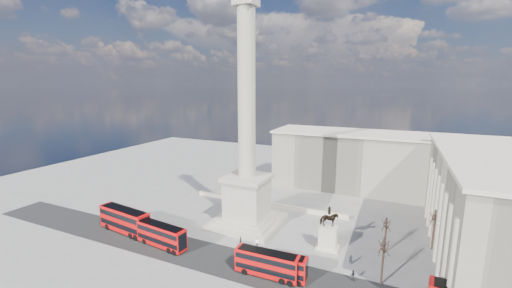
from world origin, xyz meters
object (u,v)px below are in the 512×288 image
object	(u,v)px
nelsons_column	(247,166)
red_bus_b	(276,265)
victorian_lamp	(257,254)
equestrian_statue	(328,234)
pedestrian_walking	(351,260)
pedestrian_crossing	(241,241)
pedestrian_standing	(353,275)
red_bus_a	(162,235)
red_bus_e	(125,220)
red_bus_c	(267,263)

from	to	relation	value
nelsons_column	red_bus_b	size ratio (longest dim) A/B	4.99
victorian_lamp	equestrian_statue	world-z (taller)	equestrian_statue
pedestrian_walking	pedestrian_crossing	size ratio (longest dim) A/B	0.90
red_bus_b	equestrian_statue	bearing A→B (deg)	62.40
red_bus_b	pedestrian_standing	world-z (taller)	red_bus_b
pedestrian_crossing	pedestrian_walking	bearing A→B (deg)	-105.07
red_bus_a	red_bus_e	size ratio (longest dim) A/B	0.86
pedestrian_crossing	nelsons_column	bearing A→B (deg)	-3.04
victorian_lamp	pedestrian_walking	bearing A→B (deg)	33.49
nelsons_column	red_bus_e	xyz separation A→B (m)	(-21.09, -14.06, -10.27)
pedestrian_crossing	pedestrian_standing	bearing A→B (deg)	-117.72
pedestrian_standing	victorian_lamp	bearing A→B (deg)	14.50
victorian_lamp	red_bus_e	bearing A→B (deg)	176.59
red_bus_a	pedestrian_walking	world-z (taller)	red_bus_a
victorian_lamp	red_bus_a	bearing A→B (deg)	179.04
red_bus_c	victorian_lamp	size ratio (longest dim) A/B	1.82
red_bus_e	pedestrian_walking	distance (m)	44.59
victorian_lamp	pedestrian_crossing	size ratio (longest dim) A/B	3.10
red_bus_b	pedestrian_crossing	world-z (taller)	red_bus_b
red_bus_c	pedestrian_crossing	distance (m)	10.64
red_bus_c	pedestrian_standing	bearing A→B (deg)	18.49
nelsons_column	pedestrian_walking	bearing A→B (deg)	-17.04
red_bus_b	red_bus_c	distance (m)	1.36
equestrian_statue	pedestrian_crossing	size ratio (longest dim) A/B	4.52
pedestrian_standing	pedestrian_crossing	xyz separation A→B (m)	(-20.67, 2.20, 0.07)
nelsons_column	equestrian_statue	size ratio (longest dim) A/B	5.99
red_bus_e	red_bus_a	bearing A→B (deg)	-0.86
nelsons_column	pedestrian_standing	bearing A→B (deg)	-25.79
red_bus_a	red_bus_c	size ratio (longest dim) A/B	1.05
red_bus_c	pedestrian_crossing	bearing A→B (deg)	139.82
pedestrian_standing	equestrian_statue	bearing A→B (deg)	-58.06
red_bus_e	pedestrian_walking	size ratio (longest dim) A/B	7.62
victorian_lamp	pedestrian_crossing	distance (m)	9.48
red_bus_e	pedestrian_walking	bearing A→B (deg)	16.03
red_bus_c	red_bus_e	world-z (taller)	red_bus_e
nelsons_column	pedestrian_crossing	distance (m)	15.50
red_bus_b	equestrian_statue	world-z (taller)	equestrian_statue
nelsons_column	red_bus_a	bearing A→B (deg)	-123.19
red_bus_b	pedestrian_walking	size ratio (longest dim) A/B	6.01
victorian_lamp	pedestrian_crossing	bearing A→B (deg)	134.12
red_bus_b	victorian_lamp	distance (m)	3.38
red_bus_b	pedestrian_walking	distance (m)	13.42
red_bus_b	pedestrian_walking	bearing A→B (deg)	37.22
equestrian_statue	pedestrian_standing	bearing A→B (deg)	-55.52
red_bus_a	red_bus_c	xyz separation A→B (m)	(21.51, -0.40, -0.07)
equestrian_statue	red_bus_c	bearing A→B (deg)	-119.12
nelsons_column	red_bus_b	bearing A→B (deg)	-50.93
equestrian_statue	pedestrian_walking	bearing A→B (deg)	-37.54
nelsons_column	equestrian_statue	xyz separation A→B (m)	(18.29, -3.47, -10.03)
red_bus_c	red_bus_e	xyz separation A→B (m)	(-32.43, 1.89, 0.45)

